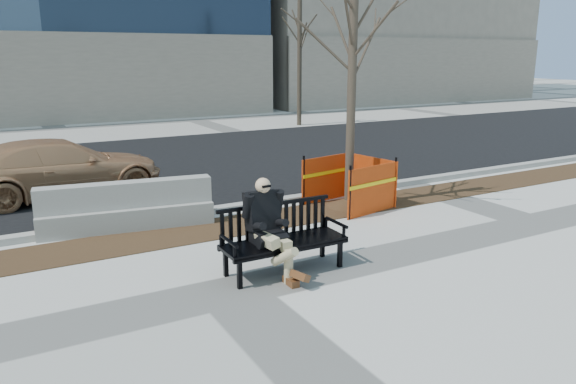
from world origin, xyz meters
name	(u,v)px	position (x,y,z in m)	size (l,w,h in m)	color
ground	(230,291)	(0.00, 0.00, 0.00)	(120.00, 120.00, 0.00)	beige
mulch_strip	(171,236)	(0.00, 2.60, 0.00)	(40.00, 1.20, 0.02)	#47301C
asphalt_street	(101,171)	(0.00, 8.80, 0.00)	(60.00, 10.40, 0.01)	black
curb	(155,219)	(0.00, 3.55, 0.06)	(60.00, 0.25, 0.12)	#9E9B93
bench	(284,271)	(0.96, 0.25, 0.00)	(1.86, 0.67, 0.99)	black
seated_man	(267,273)	(0.71, 0.30, 0.00)	(0.60, 1.00, 1.39)	black
tree_fence	(348,206)	(3.80, 2.65, 0.00)	(2.11, 2.11, 5.28)	#EB4910
sedan	(63,196)	(-1.27, 6.44, 0.00)	(1.79, 4.41, 1.28)	tan
jersey_barrier_left	(128,228)	(-0.54, 3.40, 0.00)	(3.05, 0.61, 0.87)	gray
far_tree_right	(299,125)	(9.61, 14.64, 0.00)	(2.20, 2.20, 5.93)	#403529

